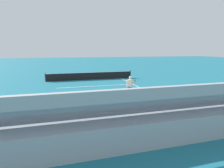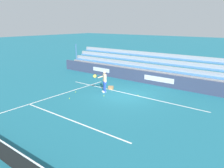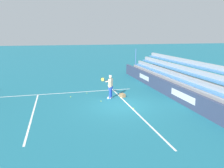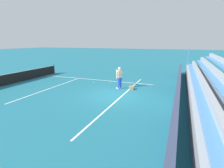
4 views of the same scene
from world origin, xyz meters
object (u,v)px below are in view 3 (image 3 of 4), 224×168
at_px(tennis_ball_midcourt, 101,101).
at_px(tennis_ball_near_player, 134,108).
at_px(tennis_player, 110,86).
at_px(tennis_ball_far_left, 87,93).
at_px(ball_box_cardboard, 122,95).
at_px(tennis_ball_toward_net, 71,97).

xyz_separation_m(tennis_ball_midcourt, tennis_ball_near_player, (-1.96, -1.69, 0.00)).
bearing_deg(tennis_ball_midcourt, tennis_player, -52.47).
height_order(tennis_ball_midcourt, tennis_ball_far_left, same).
xyz_separation_m(ball_box_cardboard, tennis_ball_midcourt, (-0.71, 1.77, -0.10)).
relative_size(tennis_player, tennis_ball_far_left, 25.98).
relative_size(tennis_player, tennis_ball_toward_net, 25.98).
relative_size(ball_box_cardboard, tennis_ball_toward_net, 6.06).
height_order(tennis_ball_midcourt, tennis_ball_near_player, same).
bearing_deg(tennis_ball_toward_net, tennis_ball_midcourt, -129.08).
height_order(tennis_player, tennis_ball_toward_net, tennis_player).
distance_m(tennis_ball_midcourt, tennis_ball_toward_net, 2.54).
distance_m(tennis_ball_near_player, tennis_ball_far_left, 4.93).
bearing_deg(ball_box_cardboard, tennis_ball_toward_net, 76.61).
bearing_deg(tennis_ball_near_player, tennis_ball_toward_net, 45.81).
bearing_deg(tennis_ball_midcourt, tennis_ball_toward_net, 50.92).
distance_m(tennis_ball_toward_net, tennis_ball_far_left, 1.53).
height_order(tennis_ball_near_player, tennis_ball_far_left, same).
bearing_deg(tennis_ball_midcourt, ball_box_cardboard, -68.02).
height_order(ball_box_cardboard, tennis_ball_near_player, ball_box_cardboard).
distance_m(tennis_ball_near_player, tennis_ball_toward_net, 5.11).
bearing_deg(tennis_player, tennis_ball_midcourt, 127.53).
bearing_deg(ball_box_cardboard, tennis_player, 95.30).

